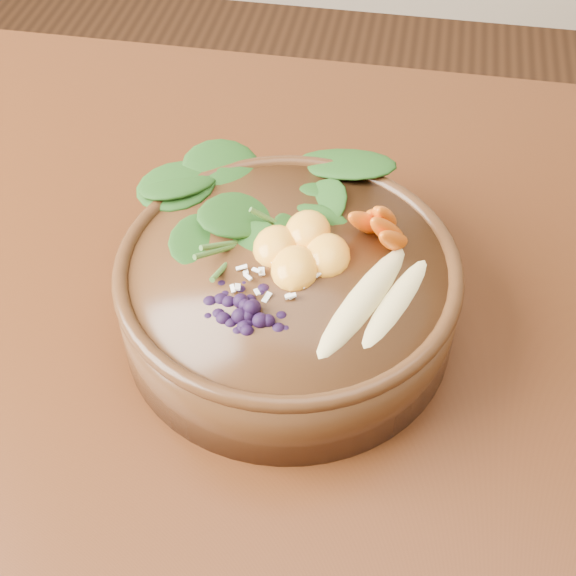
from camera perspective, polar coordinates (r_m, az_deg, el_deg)
name	(u,v)px	position (r m, az deg, el deg)	size (l,w,h in m)	color
stoneware_bowl	(288,296)	(0.65, 0.00, -0.60)	(0.27, 0.27, 0.07)	#502F18
kale_heap	(281,186)	(0.66, -0.51, 7.23)	(0.18, 0.16, 0.04)	#224D19
carrot_cluster	(391,198)	(0.63, 7.35, 6.38)	(0.06, 0.06, 0.08)	#D96210
banana_halves	(381,289)	(0.59, 6.62, -0.09)	(0.10, 0.14, 0.03)	#E0CC84
mandarin_cluster	(302,239)	(0.62, 0.97, 3.50)	(0.08, 0.09, 0.03)	#FFA42C
blueberry_pile	(250,295)	(0.58, -2.73, -0.49)	(0.13, 0.09, 0.04)	black
coconut_flakes	(277,277)	(0.61, -0.79, 0.79)	(0.09, 0.07, 0.01)	white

